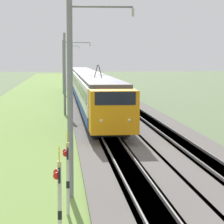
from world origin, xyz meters
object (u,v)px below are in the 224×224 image
at_px(passenger_train, 88,85).
at_px(crossing_signal_aux, 67,166).
at_px(catenary_mast_mid, 65,73).
at_px(catenary_mast_far, 64,66).
at_px(catenary_mast_near, 72,90).
at_px(crossing_signal_near, 59,192).

height_order(passenger_train, crossing_signal_aux, passenger_train).
distance_m(catenary_mast_mid, catenary_mast_far, 29.83).
distance_m(passenger_train, catenary_mast_near, 42.31).
xyz_separation_m(crossing_signal_near, crossing_signal_aux, (3.59, -0.27, -0.04)).
bearing_deg(catenary_mast_mid, crossing_signal_aux, 179.61).
relative_size(passenger_train, catenary_mast_mid, 8.07).
bearing_deg(catenary_mast_mid, catenary_mast_far, 0.00).
xyz_separation_m(crossing_signal_near, catenary_mast_far, (65.61, -0.48, 2.36)).
relative_size(passenger_train, catenary_mast_near, 7.61).
bearing_deg(crossing_signal_near, catenary_mast_mid, -90.78).
height_order(passenger_train, crossing_signal_near, passenger_train).
bearing_deg(crossing_signal_aux, catenary_mast_far, -90.20).
distance_m(crossing_signal_near, catenary_mast_mid, 35.86).
xyz_separation_m(crossing_signal_aux, catenary_mast_mid, (32.20, -0.22, 2.23)).
height_order(catenary_mast_near, catenary_mast_mid, catenary_mast_near).
height_order(catenary_mast_mid, catenary_mast_far, catenary_mast_far).
xyz_separation_m(catenary_mast_mid, catenary_mast_far, (29.83, 0.00, 0.16)).
relative_size(crossing_signal_near, catenary_mast_far, 0.38).
bearing_deg(crossing_signal_aux, catenary_mast_near, -95.18).
bearing_deg(catenary_mast_far, passenger_train, -171.15).
distance_m(crossing_signal_near, crossing_signal_aux, 3.60).
height_order(crossing_signal_near, catenary_mast_mid, catenary_mast_mid).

